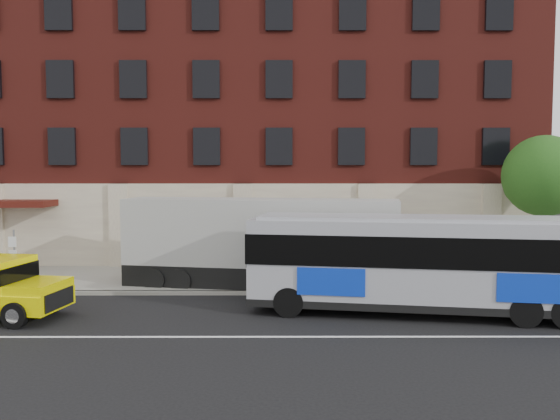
{
  "coord_description": "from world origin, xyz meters",
  "views": [
    {
      "loc": [
        1.73,
        -15.24,
        4.76
      ],
      "look_at": [
        1.78,
        5.5,
        3.31
      ],
      "focal_mm": 35.83,
      "sensor_mm": 36.0,
      "label": 1
    }
  ],
  "objects_px": {
    "street_tree": "(545,179)",
    "city_bus": "(430,261)",
    "sign_pole": "(14,257)",
    "shipping_container": "(260,245)"
  },
  "relations": [
    {
      "from": "street_tree",
      "to": "city_bus",
      "type": "relative_size",
      "value": 0.51
    },
    {
      "from": "sign_pole",
      "to": "street_tree",
      "type": "relative_size",
      "value": 0.4
    },
    {
      "from": "street_tree",
      "to": "shipping_container",
      "type": "distance_m",
      "value": 13.04
    },
    {
      "from": "sign_pole",
      "to": "shipping_container",
      "type": "height_order",
      "value": "shipping_container"
    },
    {
      "from": "city_bus",
      "to": "sign_pole",
      "type": "bearing_deg",
      "value": 168.5
    },
    {
      "from": "sign_pole",
      "to": "street_tree",
      "type": "height_order",
      "value": "street_tree"
    },
    {
      "from": "sign_pole",
      "to": "city_bus",
      "type": "xyz_separation_m",
      "value": [
        15.23,
        -3.1,
        0.35
      ]
    },
    {
      "from": "street_tree",
      "to": "sign_pole",
      "type": "bearing_deg",
      "value": -171.39
    },
    {
      "from": "city_bus",
      "to": "shipping_container",
      "type": "distance_m",
      "value": 7.0
    },
    {
      "from": "shipping_container",
      "to": "sign_pole",
      "type": "bearing_deg",
      "value": -174.52
    }
  ]
}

